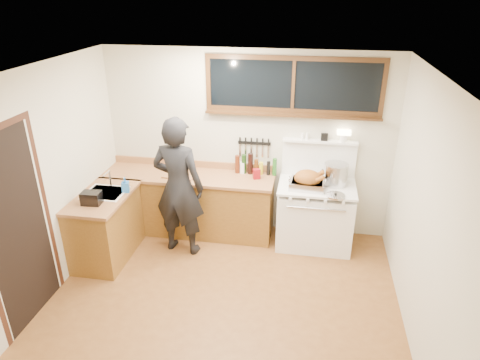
% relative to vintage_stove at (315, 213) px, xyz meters
% --- Properties ---
extents(ground_plane, '(4.00, 3.50, 0.02)m').
position_rel_vintage_stove_xyz_m(ground_plane, '(-1.00, -1.41, -0.48)').
color(ground_plane, brown).
extents(room_shell, '(4.10, 3.60, 2.65)m').
position_rel_vintage_stove_xyz_m(room_shell, '(-1.00, -1.41, 1.18)').
color(room_shell, beige).
rests_on(room_shell, ground).
extents(counter_back, '(2.44, 0.64, 1.00)m').
position_rel_vintage_stove_xyz_m(counter_back, '(-1.80, 0.04, -0.01)').
color(counter_back, brown).
rests_on(counter_back, ground).
extents(counter_left, '(0.64, 1.09, 0.90)m').
position_rel_vintage_stove_xyz_m(counter_left, '(-2.70, -0.79, -0.02)').
color(counter_left, brown).
rests_on(counter_left, ground).
extents(sink_unit, '(0.50, 0.45, 0.37)m').
position_rel_vintage_stove_xyz_m(sink_unit, '(-2.68, -0.71, 0.38)').
color(sink_unit, white).
rests_on(sink_unit, counter_left).
extents(vintage_stove, '(1.02, 0.74, 1.59)m').
position_rel_vintage_stove_xyz_m(vintage_stove, '(0.00, 0.00, 0.00)').
color(vintage_stove, white).
rests_on(vintage_stove, ground).
extents(back_window, '(2.32, 0.13, 0.77)m').
position_rel_vintage_stove_xyz_m(back_window, '(-0.40, 0.31, 1.60)').
color(back_window, black).
rests_on(back_window, room_shell).
extents(left_doorway, '(0.02, 1.04, 2.17)m').
position_rel_vintage_stove_xyz_m(left_doorway, '(-2.99, -1.96, 0.62)').
color(left_doorway, black).
rests_on(left_doorway, ground).
extents(knife_strip, '(0.46, 0.03, 0.28)m').
position_rel_vintage_stove_xyz_m(knife_strip, '(-0.90, 0.32, 0.84)').
color(knife_strip, black).
rests_on(knife_strip, room_shell).
extents(man, '(0.75, 0.54, 1.89)m').
position_rel_vintage_stove_xyz_m(man, '(-1.77, -0.47, 0.48)').
color(man, black).
rests_on(man, ground).
extents(soap_bottle, '(0.11, 0.11, 0.20)m').
position_rel_vintage_stove_xyz_m(soap_bottle, '(-2.43, -0.63, 0.53)').
color(soap_bottle, blue).
rests_on(soap_bottle, counter_left).
extents(toaster, '(0.24, 0.17, 0.16)m').
position_rel_vintage_stove_xyz_m(toaster, '(-2.70, -1.02, 0.51)').
color(toaster, black).
rests_on(toaster, counter_left).
extents(cutting_board, '(0.45, 0.35, 0.14)m').
position_rel_vintage_stove_xyz_m(cutting_board, '(-1.90, -0.00, 0.49)').
color(cutting_board, '#97643C').
rests_on(cutting_board, counter_back).
extents(roast_turkey, '(0.49, 0.36, 0.25)m').
position_rel_vintage_stove_xyz_m(roast_turkey, '(-0.13, -0.11, 0.54)').
color(roast_turkey, silver).
rests_on(roast_turkey, vintage_stove).
extents(stockpot, '(0.39, 0.39, 0.29)m').
position_rel_vintage_stove_xyz_m(stockpot, '(0.23, 0.06, 0.58)').
color(stockpot, silver).
rests_on(stockpot, vintage_stove).
extents(saucepan, '(0.20, 0.28, 0.11)m').
position_rel_vintage_stove_xyz_m(saucepan, '(0.13, 0.12, 0.49)').
color(saucepan, silver).
rests_on(saucepan, vintage_stove).
extents(pot_lid, '(0.29, 0.29, 0.04)m').
position_rel_vintage_stove_xyz_m(pot_lid, '(0.23, -0.31, 0.44)').
color(pot_lid, silver).
rests_on(pot_lid, vintage_stove).
extents(coffee_tin, '(0.11, 0.10, 0.14)m').
position_rel_vintage_stove_xyz_m(coffee_tin, '(-0.83, 0.06, 0.50)').
color(coffee_tin, maroon).
rests_on(coffee_tin, counter_back).
extents(pitcher, '(0.11, 0.11, 0.16)m').
position_rel_vintage_stove_xyz_m(pitcher, '(-1.04, 0.22, 0.51)').
color(pitcher, white).
rests_on(pitcher, counter_back).
extents(bottle_cluster, '(0.59, 0.07, 0.30)m').
position_rel_vintage_stove_xyz_m(bottle_cluster, '(-0.90, 0.22, 0.56)').
color(bottle_cluster, black).
rests_on(bottle_cluster, counter_back).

